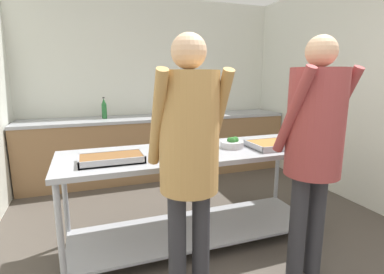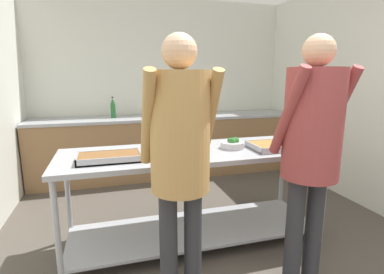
{
  "view_description": "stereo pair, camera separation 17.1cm",
  "coord_description": "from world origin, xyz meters",
  "px_view_note": "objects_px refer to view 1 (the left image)",
  "views": [
    {
      "loc": [
        -1.04,
        -0.99,
        1.51
      ],
      "look_at": [
        -0.15,
        1.47,
        0.96
      ],
      "focal_mm": 28.0,
      "sensor_mm": 36.0,
      "label": 1
    },
    {
      "loc": [
        -0.88,
        -1.05,
        1.51
      ],
      "look_at": [
        -0.15,
        1.47,
        0.96
      ],
      "focal_mm": 28.0,
      "sensor_mm": 36.0,
      "label": 2
    }
  ],
  "objects_px": {
    "guest_serving_left": "(314,136)",
    "water_bottle": "(104,109)",
    "plate_stack": "(196,142)",
    "serving_tray_vegetables": "(276,145)",
    "serving_tray_roast": "(112,159)",
    "sauce_pan": "(171,149)",
    "guest_serving_right": "(189,146)",
    "broccoli_bowl": "(232,144)"
  },
  "relations": [
    {
      "from": "guest_serving_left",
      "to": "water_bottle",
      "type": "height_order",
      "value": "guest_serving_left"
    },
    {
      "from": "plate_stack",
      "to": "serving_tray_vegetables",
      "type": "distance_m",
      "value": 0.73
    },
    {
      "from": "serving_tray_roast",
      "to": "sauce_pan",
      "type": "height_order",
      "value": "sauce_pan"
    },
    {
      "from": "guest_serving_right",
      "to": "water_bottle",
      "type": "distance_m",
      "value": 2.68
    },
    {
      "from": "broccoli_bowl",
      "to": "water_bottle",
      "type": "relative_size",
      "value": 0.7
    },
    {
      "from": "sauce_pan",
      "to": "guest_serving_left",
      "type": "xyz_separation_m",
      "value": [
        0.86,
        -0.65,
        0.18
      ]
    },
    {
      "from": "guest_serving_right",
      "to": "water_bottle",
      "type": "height_order",
      "value": "guest_serving_right"
    },
    {
      "from": "serving_tray_roast",
      "to": "water_bottle",
      "type": "height_order",
      "value": "water_bottle"
    },
    {
      "from": "sauce_pan",
      "to": "serving_tray_roast",
      "type": "bearing_deg",
      "value": -176.14
    },
    {
      "from": "broccoli_bowl",
      "to": "serving_tray_vegetables",
      "type": "xyz_separation_m",
      "value": [
        0.38,
        -0.12,
        -0.01
      ]
    },
    {
      "from": "serving_tray_vegetables",
      "to": "serving_tray_roast",
      "type": "bearing_deg",
      "value": 179.08
    },
    {
      "from": "serving_tray_vegetables",
      "to": "broccoli_bowl",
      "type": "bearing_deg",
      "value": 161.83
    },
    {
      "from": "sauce_pan",
      "to": "water_bottle",
      "type": "relative_size",
      "value": 1.32
    },
    {
      "from": "guest_serving_left",
      "to": "guest_serving_right",
      "type": "height_order",
      "value": "guest_serving_left"
    },
    {
      "from": "plate_stack",
      "to": "broccoli_bowl",
      "type": "xyz_separation_m",
      "value": [
        0.25,
        -0.25,
        0.02
      ]
    },
    {
      "from": "guest_serving_left",
      "to": "guest_serving_right",
      "type": "xyz_separation_m",
      "value": [
        -0.91,
        0.05,
        -0.01
      ]
    },
    {
      "from": "serving_tray_vegetables",
      "to": "guest_serving_right",
      "type": "xyz_separation_m",
      "value": [
        -1.03,
        -0.55,
        0.19
      ]
    },
    {
      "from": "sauce_pan",
      "to": "water_bottle",
      "type": "bearing_deg",
      "value": 100.42
    },
    {
      "from": "serving_tray_vegetables",
      "to": "water_bottle",
      "type": "bearing_deg",
      "value": 122.56
    },
    {
      "from": "serving_tray_vegetables",
      "to": "water_bottle",
      "type": "relative_size",
      "value": 1.6
    },
    {
      "from": "sauce_pan",
      "to": "guest_serving_right",
      "type": "relative_size",
      "value": 0.23
    },
    {
      "from": "sauce_pan",
      "to": "guest_serving_left",
      "type": "distance_m",
      "value": 1.09
    },
    {
      "from": "water_bottle",
      "to": "serving_tray_roast",
      "type": "bearing_deg",
      "value": -92.57
    },
    {
      "from": "plate_stack",
      "to": "sauce_pan",
      "type": "bearing_deg",
      "value": -137.42
    },
    {
      "from": "sauce_pan",
      "to": "serving_tray_vegetables",
      "type": "xyz_separation_m",
      "value": [
        0.97,
        -0.06,
        -0.03
      ]
    },
    {
      "from": "serving_tray_vegetables",
      "to": "guest_serving_left",
      "type": "bearing_deg",
      "value": -101.03
    },
    {
      "from": "plate_stack",
      "to": "water_bottle",
      "type": "bearing_deg",
      "value": 112.43
    },
    {
      "from": "plate_stack",
      "to": "broccoli_bowl",
      "type": "height_order",
      "value": "broccoli_bowl"
    },
    {
      "from": "plate_stack",
      "to": "serving_tray_vegetables",
      "type": "relative_size",
      "value": 0.46
    },
    {
      "from": "water_bottle",
      "to": "sauce_pan",
      "type": "bearing_deg",
      "value": -79.58
    },
    {
      "from": "sauce_pan",
      "to": "serving_tray_vegetables",
      "type": "distance_m",
      "value": 0.97
    },
    {
      "from": "broccoli_bowl",
      "to": "guest_serving_left",
      "type": "bearing_deg",
      "value": -70.05
    },
    {
      "from": "guest_serving_left",
      "to": "guest_serving_right",
      "type": "distance_m",
      "value": 0.91
    },
    {
      "from": "sauce_pan",
      "to": "water_bottle",
      "type": "height_order",
      "value": "water_bottle"
    },
    {
      "from": "sauce_pan",
      "to": "plate_stack",
      "type": "relative_size",
      "value": 1.78
    },
    {
      "from": "sauce_pan",
      "to": "broccoli_bowl",
      "type": "relative_size",
      "value": 1.89
    },
    {
      "from": "sauce_pan",
      "to": "guest_serving_right",
      "type": "distance_m",
      "value": 0.63
    },
    {
      "from": "sauce_pan",
      "to": "broccoli_bowl",
      "type": "xyz_separation_m",
      "value": [
        0.59,
        0.07,
        -0.01
      ]
    },
    {
      "from": "water_bottle",
      "to": "broccoli_bowl",
      "type": "bearing_deg",
      "value": -63.96
    },
    {
      "from": "serving_tray_roast",
      "to": "serving_tray_vegetables",
      "type": "relative_size",
      "value": 1.0
    },
    {
      "from": "serving_tray_roast",
      "to": "serving_tray_vegetables",
      "type": "bearing_deg",
      "value": -0.92
    },
    {
      "from": "serving_tray_roast",
      "to": "guest_serving_left",
      "type": "relative_size",
      "value": 0.27
    }
  ]
}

